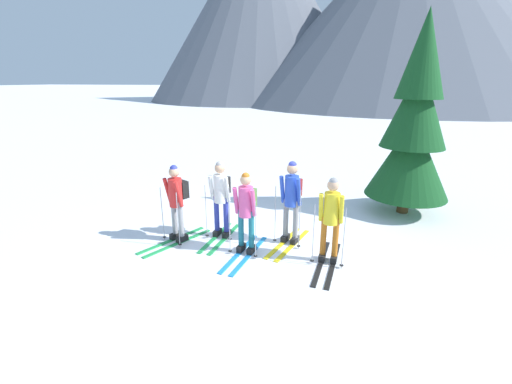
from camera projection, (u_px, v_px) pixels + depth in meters
name	position (u px, v px, depth m)	size (l,w,h in m)	color
ground_plane	(252.00, 245.00, 7.21)	(400.00, 400.00, 0.00)	white
skier_in_red	(177.00, 199.00, 7.12)	(1.02, 1.66, 1.66)	green
skier_in_white	(221.00, 195.00, 7.30)	(0.61, 1.60, 1.69)	green
skier_in_pink	(246.00, 209.00, 6.62)	(0.61, 1.71, 1.64)	#1E84D1
skier_in_blue	(292.00, 198.00, 7.01)	(0.71, 1.65, 1.76)	yellow
skier_in_yellow	(331.00, 216.00, 6.28)	(0.61, 1.76, 1.65)	black
pine_tree_near	(414.00, 127.00, 8.30)	(1.99, 1.99, 4.82)	#51381E
mountain_ridge_distant	(343.00, 7.00, 49.41)	(62.38, 46.29, 27.57)	slate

